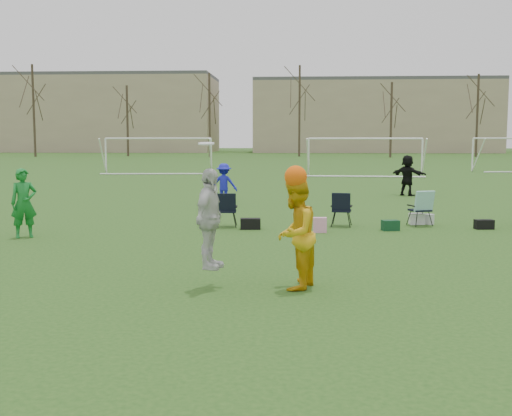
# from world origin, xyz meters

# --- Properties ---
(ground) EXTENTS (260.00, 260.00, 0.00)m
(ground) POSITION_xyz_m (0.00, 0.00, 0.00)
(ground) COLOR #234C18
(ground) RESTS_ON ground
(fielder_green_near) EXTENTS (0.76, 0.69, 1.75)m
(fielder_green_near) POSITION_xyz_m (-7.34, 5.50, 0.87)
(fielder_green_near) COLOR #147528
(fielder_green_near) RESTS_ON ground
(fielder_blue) EXTENTS (1.03, 0.64, 1.54)m
(fielder_blue) POSITION_xyz_m (-3.20, 13.76, 0.77)
(fielder_blue) COLOR #191CBC
(fielder_blue) RESTS_ON ground
(fielder_black) EXTENTS (1.56, 1.47, 1.75)m
(fielder_black) POSITION_xyz_m (4.30, 17.75, 0.88)
(fielder_black) COLOR black
(fielder_black) RESTS_ON ground
(center_contest) EXTENTS (2.21, 1.11, 2.45)m
(center_contest) POSITION_xyz_m (-1.04, 0.40, 1.04)
(center_contest) COLOR silver
(center_contest) RESTS_ON ground
(sideline_setup) EXTENTS (9.15, 2.03, 1.86)m
(sideline_setup) POSITION_xyz_m (2.74, 8.08, 0.56)
(sideline_setup) COLOR #0F371E
(sideline_setup) RESTS_ON ground
(goal_left) EXTENTS (7.39, 0.76, 2.46)m
(goal_left) POSITION_xyz_m (-10.00, 34.00, 1.92)
(goal_left) COLOR white
(goal_left) RESTS_ON ground
(goal_mid) EXTENTS (7.40, 0.63, 2.46)m
(goal_mid) POSITION_xyz_m (4.00, 32.00, 1.92)
(goal_mid) COLOR white
(goal_mid) RESTS_ON ground
(tree_line) EXTENTS (110.28, 3.28, 11.40)m
(tree_line) POSITION_xyz_m (0.24, 69.85, 5.09)
(tree_line) COLOR #382B21
(tree_line) RESTS_ON ground
(building_row) EXTENTS (126.00, 16.00, 13.00)m
(building_row) POSITION_xyz_m (6.73, 96.00, 5.99)
(building_row) COLOR tan
(building_row) RESTS_ON ground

